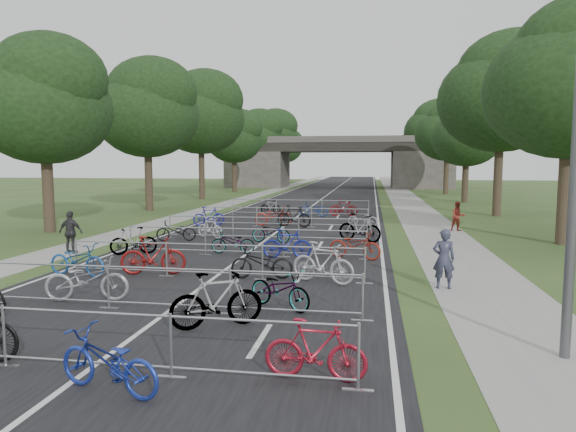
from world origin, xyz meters
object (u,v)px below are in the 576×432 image
Objects in this scene: overpass_bridge at (338,162)px; pedestrian_b at (458,217)px; bike_2 at (108,362)px; pedestrian_a at (444,259)px; pedestrian_c at (71,233)px.

overpass_bridge reaches higher than pedestrian_b.
bike_2 is 9.76m from pedestrian_a.
overpass_bridge is at bearing 90.91° from pedestrian_b.
pedestrian_a is at bearing 157.71° from bike_2.
overpass_bridge is 20.29× the size of pedestrian_b.
pedestrian_b is 0.91× the size of pedestrian_c.
pedestrian_c is (-16.00, -9.27, 0.07)m from pedestrian_b.
pedestrian_a is at bearing -83.32° from overpass_bridge.
pedestrian_c is (-7.60, 11.13, 0.33)m from bike_2.
pedestrian_b is (8.40, 20.40, 0.26)m from bike_2.
pedestrian_a is (6.00, 7.69, 0.35)m from bike_2.
pedestrian_c reaches higher than pedestrian_b.
pedestrian_c is at bearing -130.02° from bike_2.
pedestrian_b is at bearing -100.75° from pedestrian_a.
bike_2 is (0.80, -65.71, -3.03)m from overpass_bridge.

